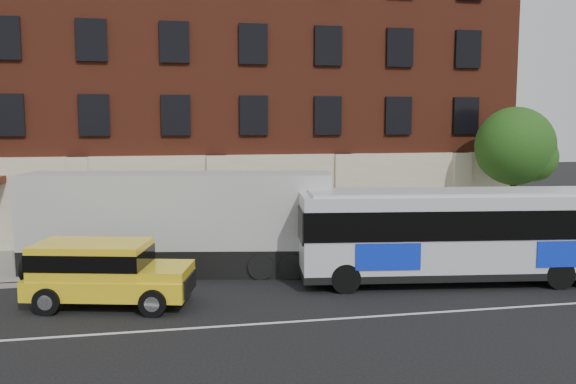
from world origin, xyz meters
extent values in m
plane|color=black|center=(0.00, 0.00, 0.00)|extent=(120.00, 120.00, 0.00)
cube|color=gray|center=(0.00, 9.00, 0.07)|extent=(60.00, 6.00, 0.15)
cube|color=gray|center=(0.00, 6.00, 0.07)|extent=(60.00, 0.25, 0.15)
cube|color=silver|center=(0.00, 0.50, 0.01)|extent=(60.00, 0.12, 0.01)
cube|color=maroon|center=(0.00, 17.00, 7.65)|extent=(30.00, 10.00, 15.00)
cube|color=beige|center=(0.00, 11.85, 2.15)|extent=(30.00, 0.35, 4.00)
cube|color=beige|center=(-6.00, 11.75, 2.15)|extent=(0.90, 0.55, 4.00)
cube|color=beige|center=(0.00, 11.75, 2.15)|extent=(0.90, 0.55, 4.00)
cube|color=beige|center=(6.00, 11.75, 2.15)|extent=(0.90, 0.55, 4.00)
cube|color=beige|center=(12.00, 11.75, 2.15)|extent=(0.90, 0.55, 4.00)
cube|color=black|center=(-8.75, 11.92, 5.95)|extent=(1.30, 0.20, 1.80)
cube|color=black|center=(-5.25, 11.92, 5.95)|extent=(1.30, 0.20, 1.80)
cube|color=black|center=(-1.75, 11.92, 5.95)|extent=(1.30, 0.20, 1.80)
cube|color=black|center=(1.75, 11.92, 5.95)|extent=(1.30, 0.20, 1.80)
cube|color=black|center=(5.25, 11.92, 5.95)|extent=(1.30, 0.20, 1.80)
cube|color=black|center=(8.75, 11.92, 5.95)|extent=(1.30, 0.20, 1.80)
cube|color=black|center=(12.25, 11.92, 5.95)|extent=(1.30, 0.20, 1.80)
cube|color=black|center=(-8.75, 11.92, 9.15)|extent=(1.30, 0.20, 1.80)
cube|color=black|center=(-5.25, 11.92, 9.15)|extent=(1.30, 0.20, 1.80)
cube|color=black|center=(-1.75, 11.92, 9.15)|extent=(1.30, 0.20, 1.80)
cube|color=black|center=(1.75, 11.92, 9.15)|extent=(1.30, 0.20, 1.80)
cube|color=black|center=(5.25, 11.92, 9.15)|extent=(1.30, 0.20, 1.80)
cube|color=black|center=(8.75, 11.92, 9.15)|extent=(1.30, 0.20, 1.80)
cube|color=black|center=(12.25, 11.92, 9.15)|extent=(1.30, 0.20, 1.80)
cube|color=black|center=(-4.50, 11.78, 1.75)|extent=(2.60, 0.15, 2.80)
cube|color=black|center=(1.50, 11.78, 1.75)|extent=(2.60, 0.15, 2.80)
cube|color=black|center=(7.50, 11.78, 1.75)|extent=(2.60, 0.15, 2.80)
cylinder|color=#322619|center=(13.50, 9.50, 1.65)|extent=(0.32, 0.32, 3.00)
sphere|color=#173F12|center=(13.50, 9.50, 4.55)|extent=(3.60, 3.60, 3.60)
sphere|color=#173F12|center=(14.20, 9.10, 4.05)|extent=(2.20, 2.20, 2.20)
sphere|color=#173F12|center=(12.90, 9.90, 4.15)|extent=(2.00, 2.00, 2.00)
cube|color=silver|center=(8.22, 3.58, 1.76)|extent=(12.15, 3.99, 2.83)
cube|color=black|center=(8.22, 3.58, 0.45)|extent=(12.20, 4.05, 0.25)
cube|color=silver|center=(8.22, 3.58, 3.23)|extent=(11.52, 3.62, 0.12)
cube|color=black|center=(8.22, 3.58, 2.24)|extent=(12.24, 4.08, 0.99)
cube|color=#0D2AD0|center=(4.90, 2.73, 1.24)|extent=(2.17, 0.32, 0.89)
cube|color=#0D2AD0|center=(11.34, 4.46, 1.24)|extent=(2.17, 0.32, 0.89)
cylinder|color=black|center=(3.54, 3.05, 0.50)|extent=(1.02, 0.42, 0.99)
cylinder|color=black|center=(3.83, 5.28, 0.50)|extent=(1.02, 0.42, 0.99)
cylinder|color=black|center=(10.83, 2.11, 0.50)|extent=(1.02, 0.42, 0.99)
cylinder|color=black|center=(11.12, 4.34, 0.50)|extent=(1.02, 0.42, 0.99)
cylinder|color=black|center=(12.30, 4.19, 0.50)|extent=(1.02, 0.42, 0.99)
cube|color=yellow|center=(-4.00, 3.13, 0.66)|extent=(5.25, 3.16, 0.61)
cube|color=yellow|center=(-4.54, 3.26, 1.48)|extent=(3.75, 2.75, 1.02)
cube|color=black|center=(-4.54, 3.26, 1.53)|extent=(3.80, 2.80, 0.51)
cube|color=yellow|center=(-2.37, 2.72, 1.12)|extent=(1.95, 2.25, 0.31)
cube|color=black|center=(-1.60, 2.53, 0.71)|extent=(0.45, 1.60, 0.56)
cylinder|color=black|center=(-6.53, 3.75, 1.12)|extent=(0.40, 0.81, 0.78)
cylinder|color=black|center=(-2.71, 1.77, 0.41)|extent=(0.86, 0.47, 0.82)
cylinder|color=silver|center=(-2.71, 1.77, 0.41)|extent=(0.51, 0.41, 0.45)
cylinder|color=black|center=(-2.22, 3.72, 0.41)|extent=(0.86, 0.47, 0.82)
cylinder|color=silver|center=(-2.22, 3.72, 0.41)|extent=(0.51, 0.41, 0.45)
cylinder|color=black|center=(-5.78, 2.54, 0.41)|extent=(0.86, 0.47, 0.82)
cylinder|color=silver|center=(-5.78, 2.54, 0.41)|extent=(0.51, 0.41, 0.45)
cylinder|color=black|center=(-5.29, 4.48, 0.41)|extent=(0.86, 0.47, 0.82)
cylinder|color=silver|center=(-5.29, 4.48, 0.41)|extent=(0.51, 0.41, 0.45)
cube|color=black|center=(-1.83, 6.98, 0.52)|extent=(11.54, 4.20, 1.04)
cube|color=#B8B9B4|center=(-1.83, 6.98, 2.41)|extent=(11.55, 4.23, 2.74)
cylinder|color=black|center=(-6.20, 6.65, 0.47)|extent=(0.97, 0.42, 0.94)
cylinder|color=black|center=(-5.82, 8.79, 0.47)|extent=(0.97, 0.42, 0.94)
cylinder|color=black|center=(-5.09, 6.46, 0.47)|extent=(0.97, 0.42, 0.94)
cylinder|color=black|center=(-4.71, 8.59, 0.47)|extent=(0.97, 0.42, 0.94)
cylinder|color=black|center=(1.05, 5.38, 0.47)|extent=(0.97, 0.42, 0.94)
cylinder|color=black|center=(1.42, 7.51, 0.47)|extent=(0.97, 0.42, 0.94)
cylinder|color=black|center=(2.16, 5.18, 0.47)|extent=(0.97, 0.42, 0.94)
cylinder|color=black|center=(2.54, 7.32, 0.47)|extent=(0.97, 0.42, 0.94)
camera|label=1|loc=(-2.25, -16.13, 5.72)|focal=38.33mm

